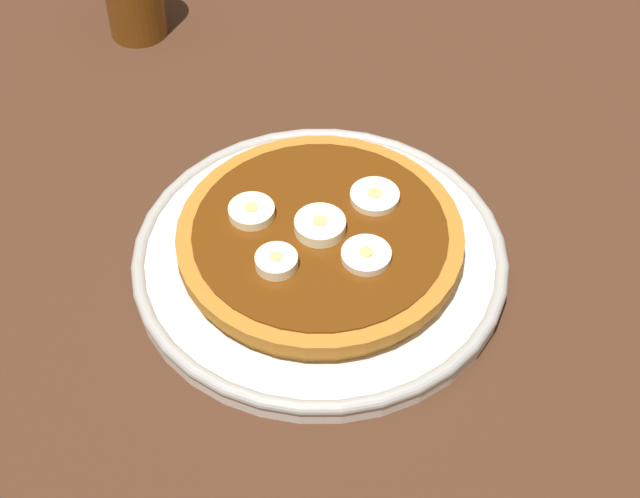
# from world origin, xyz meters

# --- Properties ---
(ground_plane) EXTENTS (1.40, 1.40, 0.03)m
(ground_plane) POSITION_xyz_m (0.00, 0.00, -0.01)
(ground_plane) COLOR #422616
(plate) EXTENTS (0.25, 0.25, 0.02)m
(plate) POSITION_xyz_m (0.00, 0.00, 0.01)
(plate) COLOR silver
(plate) RESTS_ON ground_plane
(pancake_stack) EXTENTS (0.19, 0.19, 0.02)m
(pancake_stack) POSITION_xyz_m (-0.00, -0.00, 0.02)
(pancake_stack) COLOR #BE7F33
(pancake_stack) RESTS_ON plate
(banana_slice_0) EXTENTS (0.03, 0.03, 0.01)m
(banana_slice_0) POSITION_xyz_m (-0.00, 0.00, 0.04)
(banana_slice_0) COLOR #FBF3B9
(banana_slice_0) RESTS_ON pancake_stack
(banana_slice_1) EXTENTS (0.03, 0.03, 0.01)m
(banana_slice_1) POSITION_xyz_m (-0.01, 0.03, 0.04)
(banana_slice_1) COLOR #F5E2C2
(banana_slice_1) RESTS_ON pancake_stack
(banana_slice_2) EXTENTS (0.03, 0.03, 0.01)m
(banana_slice_2) POSITION_xyz_m (-0.05, -0.01, 0.04)
(banana_slice_2) COLOR #FAE7B8
(banana_slice_2) RESTS_ON pancake_stack
(banana_slice_3) EXTENTS (0.03, 0.03, 0.01)m
(banana_slice_3) POSITION_xyz_m (0.03, -0.03, 0.04)
(banana_slice_3) COLOR #FDF0B5
(banana_slice_3) RESTS_ON pancake_stack
(banana_slice_4) EXTENTS (0.03, 0.03, 0.01)m
(banana_slice_4) POSITION_xyz_m (0.04, 0.01, 0.04)
(banana_slice_4) COLOR #FCE9B6
(banana_slice_4) RESTS_ON pancake_stack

